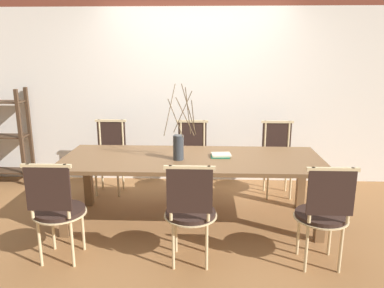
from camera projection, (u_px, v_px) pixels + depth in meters
ground_plane at (192, 221)px, 4.14m from camera, size 16.00×16.00×0.00m
wall_rear at (196, 67)px, 5.10m from camera, size 12.00×0.06×3.20m
dining_table at (192, 165)px, 3.98m from camera, size 2.75×1.01×0.72m
chair_near_leftend at (57, 207)px, 3.23m from camera, size 0.46×0.46×0.95m
chair_near_left at (190, 210)px, 3.18m from camera, size 0.46×0.46×0.95m
chair_near_center at (323, 212)px, 3.14m from camera, size 0.46×0.46×0.95m
chair_far_leftend at (110, 154)px, 4.88m from camera, size 0.46×0.46×0.95m
chair_far_left at (192, 155)px, 4.84m from camera, size 0.46×0.46×0.95m
chair_far_center at (278, 156)px, 4.79m from camera, size 0.46×0.46×0.95m
vase_centerpiece at (179, 145)px, 3.86m from camera, size 0.33×0.33×0.80m
book_stack at (221, 155)px, 4.00m from camera, size 0.22×0.20×0.03m
shelving_rack at (5, 136)px, 5.21m from camera, size 0.65×0.31×1.33m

